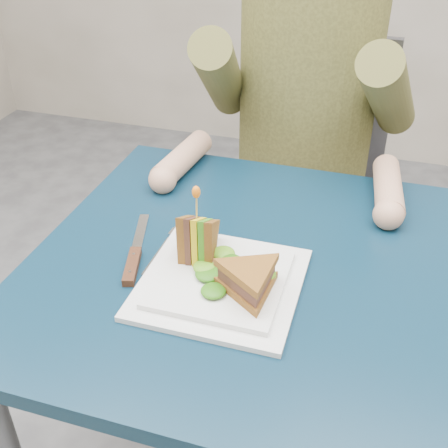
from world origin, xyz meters
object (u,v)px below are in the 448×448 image
(table, at_px, (244,295))
(sandwich_flat, at_px, (250,280))
(plate, at_px, (221,282))
(fork, at_px, (165,247))
(knife, at_px, (134,260))
(chair, at_px, (305,178))
(sandwich_upright, at_px, (198,239))
(diner, at_px, (309,62))

(table, bearing_deg, sandwich_flat, -71.54)
(plate, height_order, fork, plate)
(plate, xyz_separation_m, knife, (-0.17, 0.02, -0.00))
(knife, bearing_deg, table, 18.81)
(chair, xyz_separation_m, sandwich_upright, (-0.08, -0.71, 0.24))
(plate, bearing_deg, knife, 174.39)
(diner, height_order, plate, diner)
(diner, xyz_separation_m, sandwich_flat, (0.03, -0.67, -0.14))
(table, relative_size, fork, 4.18)
(chair, height_order, fork, chair)
(sandwich_flat, xyz_separation_m, knife, (-0.22, 0.04, -0.04))
(fork, height_order, knife, knife)
(sandwich_upright, height_order, fork, sandwich_upright)
(diner, bearing_deg, plate, -91.80)
(fork, relative_size, knife, 0.83)
(diner, relative_size, fork, 4.15)
(plate, height_order, knife, plate)
(diner, xyz_separation_m, knife, (-0.19, -0.62, -0.18))
(diner, xyz_separation_m, plate, (-0.02, -0.64, -0.18))
(table, xyz_separation_m, fork, (-0.15, -0.01, 0.08))
(diner, height_order, fork, diner)
(chair, height_order, knife, chair)
(table, relative_size, sandwich_flat, 4.39)
(table, relative_size, sandwich_upright, 5.49)
(chair, height_order, sandwich_upright, chair)
(sandwich_upright, distance_m, knife, 0.12)
(table, relative_size, knife, 3.46)
(chair, relative_size, sandwich_flat, 5.45)
(chair, distance_m, knife, 0.78)
(sandwich_flat, distance_m, knife, 0.23)
(sandwich_flat, height_order, knife, sandwich_flat)
(chair, bearing_deg, knife, -104.15)
(chair, relative_size, diner, 1.25)
(knife, bearing_deg, sandwich_flat, -10.60)
(table, distance_m, chair, 0.68)
(table, distance_m, fork, 0.17)
(diner, distance_m, plate, 0.66)
(table, height_order, plate, plate)
(knife, bearing_deg, plate, -5.61)
(plate, distance_m, fork, 0.15)
(plate, bearing_deg, table, 75.79)
(chair, height_order, plate, chair)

